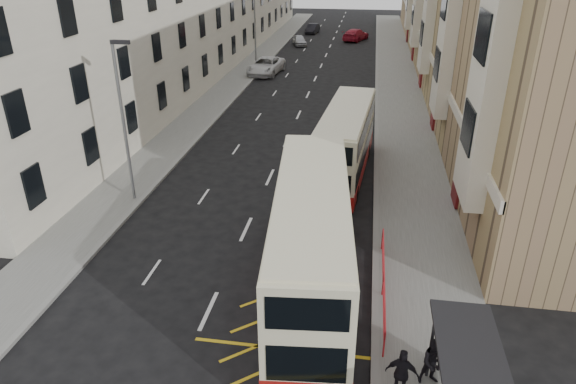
% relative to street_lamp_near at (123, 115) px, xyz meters
% --- Properties ---
extents(pavement_right, '(4.00, 120.00, 0.15)m').
position_rel_street_lamp_near_xyz_m(pavement_right, '(14.35, 18.00, -4.56)').
color(pavement_right, '#61625D').
rests_on(pavement_right, ground).
extents(pavement_left, '(3.00, 120.00, 0.15)m').
position_rel_street_lamp_near_xyz_m(pavement_left, '(-1.15, 18.00, -4.56)').
color(pavement_left, '#61625D').
rests_on(pavement_left, ground).
extents(kerb_right, '(0.25, 120.00, 0.15)m').
position_rel_street_lamp_near_xyz_m(kerb_right, '(12.35, 18.00, -4.56)').
color(kerb_right, gray).
rests_on(kerb_right, ground).
extents(kerb_left, '(0.25, 120.00, 0.15)m').
position_rel_street_lamp_near_xyz_m(kerb_left, '(0.35, 18.00, -4.56)').
color(kerb_left, gray).
rests_on(kerb_left, ground).
extents(road_markings, '(10.00, 110.00, 0.01)m').
position_rel_street_lamp_near_xyz_m(road_markings, '(6.35, 33.00, -4.63)').
color(road_markings, silver).
rests_on(road_markings, ground).
extents(terrace_left, '(9.18, 79.00, 13.25)m').
position_rel_street_lamp_near_xyz_m(terrace_left, '(-7.08, 33.50, 1.88)').
color(terrace_left, silver).
rests_on(terrace_left, ground).
extents(guard_railing, '(0.06, 6.56, 1.01)m').
position_rel_street_lamp_near_xyz_m(guard_railing, '(12.60, -6.25, -3.78)').
color(guard_railing, red).
rests_on(guard_railing, pavement_right).
extents(street_lamp_near, '(0.93, 0.18, 8.00)m').
position_rel_street_lamp_near_xyz_m(street_lamp_near, '(0.00, 0.00, 0.00)').
color(street_lamp_near, gray).
rests_on(street_lamp_near, pavement_left).
extents(street_lamp_far, '(0.93, 0.18, 8.00)m').
position_rel_street_lamp_near_xyz_m(street_lamp_far, '(0.00, 30.00, 0.00)').
color(street_lamp_far, gray).
rests_on(street_lamp_far, pavement_left).
extents(double_decker_front, '(3.63, 11.45, 4.49)m').
position_rel_street_lamp_near_xyz_m(double_decker_front, '(9.89, -6.45, -2.35)').
color(double_decker_front, beige).
rests_on(double_decker_front, ground).
extents(double_decker_rear, '(3.08, 10.14, 3.98)m').
position_rel_street_lamp_near_xyz_m(double_decker_rear, '(10.51, 4.84, -2.61)').
color(double_decker_rear, beige).
rests_on(double_decker_rear, ground).
extents(pedestrian_near, '(0.78, 0.62, 1.86)m').
position_rel_street_lamp_near_xyz_m(pedestrian_near, '(14.43, -9.74, -3.56)').
color(pedestrian_near, black).
rests_on(pedestrian_near, pavement_right).
extents(pedestrian_mid, '(0.87, 0.73, 1.57)m').
position_rel_street_lamp_near_xyz_m(pedestrian_mid, '(14.01, -10.33, -3.70)').
color(pedestrian_mid, black).
rests_on(pedestrian_mid, pavement_right).
extents(pedestrian_far, '(1.02, 0.56, 1.64)m').
position_rel_street_lamp_near_xyz_m(pedestrian_far, '(13.07, -10.97, -3.67)').
color(pedestrian_far, black).
rests_on(pedestrian_far, pavement_right).
extents(white_van, '(3.42, 6.19, 1.64)m').
position_rel_street_lamp_near_xyz_m(white_van, '(1.15, 29.25, -3.82)').
color(white_van, silver).
rests_on(white_van, ground).
extents(car_silver, '(2.56, 4.08, 1.30)m').
position_rel_street_lamp_near_xyz_m(car_silver, '(2.29, 45.88, -3.99)').
color(car_silver, '#B0B4B8').
rests_on(car_silver, ground).
extents(car_dark, '(1.89, 4.21, 1.34)m').
position_rel_street_lamp_near_xyz_m(car_dark, '(2.88, 56.16, -3.97)').
color(car_dark, black).
rests_on(car_dark, ground).
extents(car_red, '(3.89, 5.78, 1.56)m').
position_rel_street_lamp_near_xyz_m(car_red, '(9.41, 50.75, -3.86)').
color(car_red, '#A6172B').
rests_on(car_red, ground).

